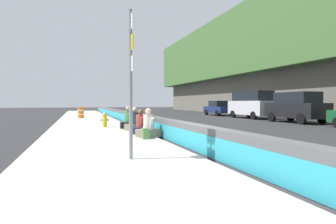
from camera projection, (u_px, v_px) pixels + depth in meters
ground_plane at (194, 151)px, 8.52m from camera, size 160.00×160.00×0.00m
sidewalk_strip at (107, 154)px, 7.69m from camera, size 80.00×4.40×0.14m
jersey_barrier at (194, 138)px, 8.51m from camera, size 76.00×0.45×0.85m
route_sign_post at (131, 73)px, 6.62m from camera, size 0.44×0.09×3.60m
fire_hydrant at (105, 119)px, 15.37m from camera, size 0.26×0.46×0.88m
seated_person_foreground at (148, 128)px, 11.00m from camera, size 0.92×1.00×1.15m
seated_person_middle at (140, 126)px, 12.20m from camera, size 0.69×0.78×1.08m
seated_person_rear at (135, 123)px, 13.59m from camera, size 0.89×0.98×1.15m
seated_person_far at (128, 121)px, 14.76m from camera, size 0.80×0.92×1.19m
backpack at (146, 134)px, 10.39m from camera, size 0.32×0.28×0.40m
construction_barrel at (81, 113)px, 24.50m from camera, size 0.54×0.54×0.95m
parked_car_third at (296, 107)px, 20.63m from camera, size 4.82×2.10×2.28m
parked_car_fourth at (251, 104)px, 26.15m from camera, size 5.14×2.17×2.56m
parked_car_midline at (219, 108)px, 32.07m from camera, size 4.55×2.04×1.71m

